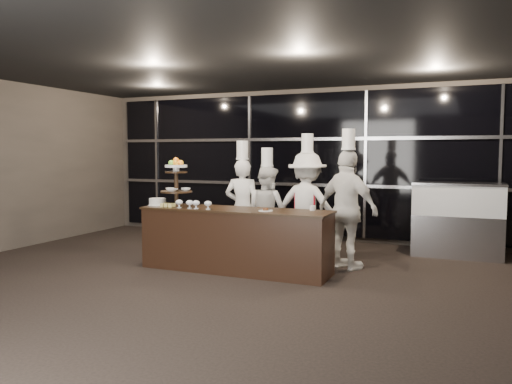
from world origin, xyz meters
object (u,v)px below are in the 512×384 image
at_px(layer_cake, 157,202).
at_px(display_case, 458,216).
at_px(chef_b, 267,211).
at_px(chef_a, 243,206).
at_px(chef_c, 307,206).
at_px(display_stand, 176,179).
at_px(buffet_counter, 235,240).
at_px(chef_d, 348,209).

relative_size(layer_cake, display_case, 0.21).
xyz_separation_m(layer_cake, display_case, (4.28, 2.43, -0.29)).
bearing_deg(layer_cake, chef_b, 38.89).
height_order(chef_a, chef_c, chef_c).
bearing_deg(display_stand, buffet_counter, 0.01).
bearing_deg(buffet_counter, display_case, 38.66).
relative_size(chef_a, chef_c, 0.95).
xyz_separation_m(buffet_counter, chef_d, (1.48, 0.76, 0.44)).
relative_size(chef_a, chef_d, 0.93).
relative_size(chef_b, chef_d, 0.87).
xyz_separation_m(chef_a, chef_d, (1.80, -0.19, 0.06)).
distance_m(chef_a, chef_c, 1.07).
xyz_separation_m(chef_b, chef_d, (1.41, -0.31, 0.13)).
xyz_separation_m(display_stand, chef_d, (2.48, 0.76, -0.43)).
bearing_deg(display_stand, layer_cake, -170.96).
xyz_separation_m(buffet_counter, chef_c, (0.72, 1.19, 0.41)).
height_order(display_stand, layer_cake, display_stand).
height_order(buffet_counter, chef_c, chef_c).
height_order(buffet_counter, chef_b, chef_b).
height_order(buffet_counter, chef_d, chef_d).
bearing_deg(buffet_counter, chef_c, 58.81).
xyz_separation_m(display_stand, layer_cake, (-0.31, -0.05, -0.37)).
height_order(buffet_counter, chef_a, chef_a).
bearing_deg(layer_cake, display_case, 29.52).
relative_size(buffet_counter, chef_a, 1.47).
relative_size(buffet_counter, display_stand, 3.81).
distance_m(layer_cake, chef_b, 1.79).
bearing_deg(layer_cake, chef_a, 45.33).
relative_size(layer_cake, chef_a, 0.16).
relative_size(buffet_counter, layer_cake, 9.47).
distance_m(display_stand, chef_c, 2.14).
height_order(display_stand, chef_a, chef_a).
relative_size(chef_b, chef_c, 0.89).
bearing_deg(chef_b, chef_c, 10.51).
bearing_deg(chef_a, display_stand, -125.43).
bearing_deg(layer_cake, chef_d, 16.19).
xyz_separation_m(chef_a, chef_b, (0.39, 0.11, -0.07)).
distance_m(buffet_counter, layer_cake, 1.41).
bearing_deg(chef_c, chef_b, -169.49).
height_order(display_stand, chef_b, chef_b).
distance_m(display_case, chef_a, 3.59).
height_order(display_case, chef_a, chef_a).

